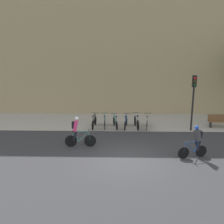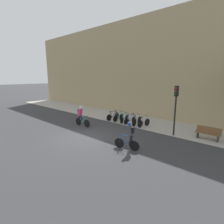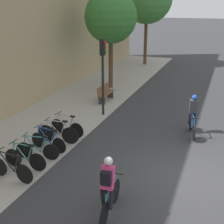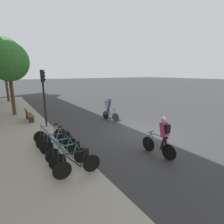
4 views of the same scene
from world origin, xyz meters
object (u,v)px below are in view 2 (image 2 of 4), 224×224
at_px(cyclist_grey, 129,135).
at_px(parked_bike_5, 144,122).
at_px(bench, 208,133).
at_px(parked_bike_1, 118,117).
at_px(parked_bike_2, 124,119).
at_px(parked_bike_4, 137,121).
at_px(cyclist_pink, 81,116).
at_px(parked_bike_0, 113,116).
at_px(parked_bike_3, 130,120).
at_px(traffic_light_pole, 176,102).

height_order(cyclist_grey, parked_bike_5, cyclist_grey).
bearing_deg(bench, parked_bike_1, -177.87).
bearing_deg(parked_bike_2, parked_bike_4, 0.05).
bearing_deg(cyclist_grey, bench, 59.62).
distance_m(cyclist_pink, parked_bike_0, 3.66).
bearing_deg(parked_bike_5, parked_bike_2, -179.97).
xyz_separation_m(parked_bike_1, parked_bike_4, (2.21, 0.00, 0.02)).
height_order(parked_bike_0, parked_bike_4, parked_bike_4).
bearing_deg(parked_bike_1, parked_bike_3, -0.05).
bearing_deg(cyclist_grey, parked_bike_3, 125.69).
height_order(parked_bike_3, parked_bike_5, parked_bike_5).
xyz_separation_m(parked_bike_4, bench, (5.83, 0.30, 0.05)).
xyz_separation_m(parked_bike_5, bench, (5.09, 0.30, 0.07)).
bearing_deg(cyclist_pink, parked_bike_3, 51.19).
relative_size(cyclist_pink, parked_bike_1, 1.11).
height_order(parked_bike_2, parked_bike_3, parked_bike_3).
bearing_deg(traffic_light_pole, bench, 19.41).
height_order(cyclist_pink, parked_bike_3, cyclist_pink).
bearing_deg(parked_bike_3, cyclist_pink, -128.81).
relative_size(cyclist_pink, bench, 1.11).
height_order(cyclist_grey, parked_bike_4, cyclist_grey).
bearing_deg(parked_bike_5, parked_bike_0, -179.99).
height_order(parked_bike_2, parked_bike_4, parked_bike_4).
xyz_separation_m(parked_bike_1, traffic_light_pole, (5.87, -0.47, 2.19)).
bearing_deg(parked_bike_3, traffic_light_pole, -6.04).
height_order(parked_bike_4, parked_bike_5, parked_bike_4).
bearing_deg(parked_bike_2, traffic_light_pole, -5.18).
bearing_deg(parked_bike_4, cyclist_pink, -135.31).
distance_m(cyclist_grey, parked_bike_1, 7.01).
xyz_separation_m(cyclist_grey, parked_bike_0, (-5.72, 4.90, -0.55)).
distance_m(cyclist_pink, cyclist_grey, 6.52).
relative_size(traffic_light_pole, bench, 2.31).
bearing_deg(cyclist_pink, bench, 22.26).
height_order(cyclist_pink, parked_bike_4, cyclist_pink).
height_order(parked_bike_4, traffic_light_pole, traffic_light_pole).
relative_size(parked_bike_1, traffic_light_pole, 0.43).
distance_m(parked_bike_0, parked_bike_2, 1.47).
xyz_separation_m(parked_bike_2, bench, (7.30, 0.30, 0.09)).
bearing_deg(parked_bike_1, parked_bike_0, -179.92).
bearing_deg(parked_bike_4, bench, 2.93).
height_order(cyclist_pink, cyclist_grey, cyclist_pink).
relative_size(parked_bike_1, bench, 1.00).
xyz_separation_m(cyclist_grey, parked_bike_4, (-2.78, 4.90, -0.53)).
bearing_deg(traffic_light_pole, parked_bike_1, 175.46).
relative_size(parked_bike_1, parked_bike_4, 0.93).
relative_size(parked_bike_0, parked_bike_4, 0.98).
xyz_separation_m(traffic_light_pole, bench, (2.17, 0.76, -2.11)).
bearing_deg(cyclist_pink, cyclist_grey, -11.84).
height_order(parked_bike_1, parked_bike_3, parked_bike_1).
distance_m(parked_bike_0, parked_bike_3, 2.21).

